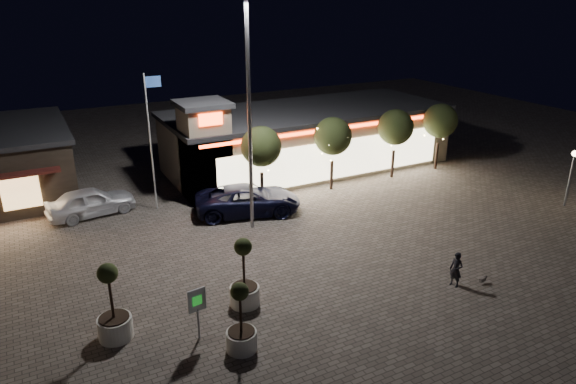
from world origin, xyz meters
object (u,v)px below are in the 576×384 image
pickup_truck (248,200)px  pedestrian (456,270)px  valet_sign (197,304)px  white_sedan (91,202)px  planter_mid (241,329)px  planter_left (114,315)px

pickup_truck → pedestrian: pickup_truck is taller
pedestrian → valet_sign: valet_sign is taller
white_sedan → pedestrian: size_ratio=3.06×
planter_mid → white_sedan: bearing=101.2°
valet_sign → planter_mid: bearing=-48.8°
white_sedan → pickup_truck: bearing=-124.1°
pickup_truck → valet_sign: valet_sign is taller
pickup_truck → valet_sign: (-6.30, -9.88, 0.64)m
pickup_truck → white_sedan: bearing=80.3°
white_sedan → pedestrian: bearing=-148.3°
pickup_truck → planter_mid: (-5.14, -11.20, 0.01)m
pedestrian → planter_left: bearing=-117.5°
pickup_truck → white_sedan: 9.04m
valet_sign → pickup_truck: bearing=57.5°
pedestrian → valet_sign: bearing=-113.1°
pickup_truck → pedestrian: (4.84, -11.55, -0.04)m
white_sedan → pedestrian: (12.97, -15.50, -0.03)m
white_sedan → planter_mid: (2.99, -15.15, 0.01)m
pedestrian → valet_sign: (-11.14, 1.68, 0.68)m
pickup_truck → planter_mid: bearing=171.5°
white_sedan → planter_left: 12.36m
planter_left → white_sedan: bearing=85.8°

